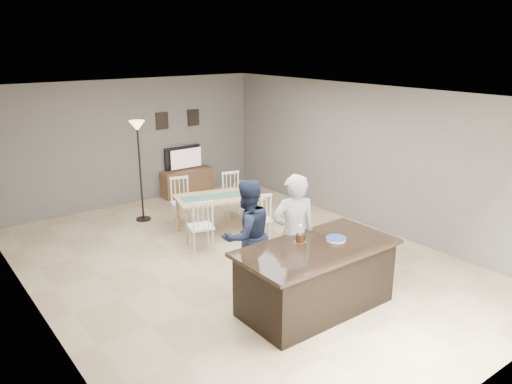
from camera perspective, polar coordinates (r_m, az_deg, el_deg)
floor at (r=8.21m, az=-2.05°, el=-8.03°), size 8.00×8.00×0.00m
room_shell at (r=7.66m, az=-2.18°, el=3.42°), size 8.00×8.00×8.00m
kitchen_island at (r=6.77m, az=6.85°, el=-9.63°), size 2.15×1.10×0.90m
tv_console at (r=11.72m, az=-7.89°, el=1.12°), size 1.20×0.40×0.60m
television at (r=11.64m, az=-8.17°, el=3.86°), size 0.91×0.12×0.53m
tv_screen_glow at (r=11.57m, az=-7.98°, el=3.83°), size 0.78×0.00×0.78m
picture_frames at (r=11.57m, az=-8.90°, el=8.22°), size 1.10×0.02×0.38m
doorway at (r=4.58m, az=-16.73°, el=-12.69°), size 0.00×2.10×2.65m
woman at (r=7.01m, az=4.31°, el=-4.84°), size 0.74×0.62×1.74m
man at (r=7.06m, az=-1.04°, el=-5.05°), size 0.82×0.65×1.64m
birthday_cake at (r=6.66m, az=5.08°, el=-5.24°), size 0.16×0.16×0.25m
plate_stack at (r=6.79m, az=9.14°, el=-5.31°), size 0.27×0.27×0.04m
dining_table at (r=9.23m, az=-4.33°, el=-1.21°), size 1.87×2.05×0.93m
floor_lamp at (r=9.91m, az=-13.30°, el=5.36°), size 0.30×0.30×2.00m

